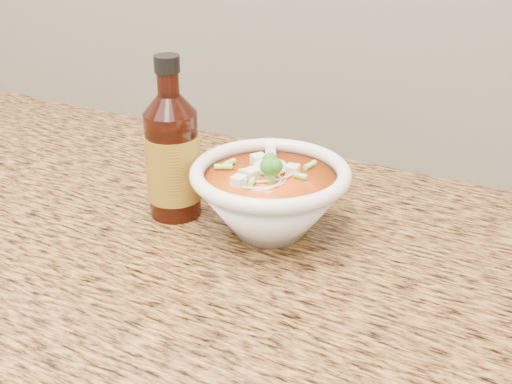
% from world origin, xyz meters
% --- Properties ---
extents(counter_slab, '(4.00, 0.68, 0.04)m').
position_xyz_m(counter_slab, '(0.00, 1.68, 0.88)').
color(counter_slab, olive).
rests_on(counter_slab, cabinet).
extents(soup_bowl, '(0.20, 0.22, 0.11)m').
position_xyz_m(soup_bowl, '(0.17, 1.71, 0.95)').
color(soup_bowl, silver).
rests_on(soup_bowl, counter_slab).
extents(hot_sauce_bottle, '(0.08, 0.08, 0.21)m').
position_xyz_m(hot_sauce_bottle, '(0.04, 1.70, 0.98)').
color(hot_sauce_bottle, '#370F07').
rests_on(hot_sauce_bottle, counter_slab).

